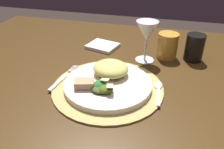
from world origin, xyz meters
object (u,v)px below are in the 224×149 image
at_px(amber_tumbler, 167,46).
at_px(wine_glass, 147,33).
at_px(napkin, 103,46).
at_px(spoon, 158,89).
at_px(fork, 62,79).
at_px(dinner_plate, 108,84).
at_px(dark_tumbler, 194,48).
at_px(dining_table, 116,110).

bearing_deg(amber_tumbler, wine_glass, -147.24).
bearing_deg(napkin, spoon, -45.93).
height_order(fork, napkin, napkin).
height_order(dinner_plate, fork, dinner_plate).
distance_m(dinner_plate, fork, 0.15).
bearing_deg(dark_tumbler, fork, -147.22).
bearing_deg(amber_tumbler, dark_tumbler, 2.35).
bearing_deg(dark_tumbler, amber_tumbler, -177.65).
height_order(napkin, wine_glass, wine_glass).
height_order(fork, wine_glass, wine_glass).
relative_size(fork, napkin, 1.38).
xyz_separation_m(dining_table, spoon, (0.14, -0.06, 0.16)).
height_order(fork, dark_tumbler, dark_tumbler).
xyz_separation_m(wine_glass, amber_tumbler, (0.08, 0.05, -0.06)).
relative_size(fork, spoon, 1.30).
relative_size(wine_glass, amber_tumbler, 1.58).
height_order(napkin, amber_tumbler, amber_tumbler).
xyz_separation_m(napkin, dark_tumbler, (0.36, -0.02, 0.04)).
height_order(dining_table, amber_tumbler, amber_tumbler).
xyz_separation_m(fork, spoon, (0.30, 0.02, 0.00)).
xyz_separation_m(fork, wine_glass, (0.24, 0.21, 0.10)).
xyz_separation_m(napkin, wine_glass, (0.19, -0.07, 0.10)).
bearing_deg(wine_glass, fork, -138.24).
xyz_separation_m(dining_table, dark_tumbler, (0.25, 0.19, 0.20)).
bearing_deg(dinner_plate, napkin, 109.86).
bearing_deg(wine_glass, spoon, -70.39).
xyz_separation_m(dining_table, amber_tumbler, (0.15, 0.18, 0.20)).
bearing_deg(amber_tumbler, dining_table, -129.53).
bearing_deg(dark_tumbler, dinner_plate, -133.96).
bearing_deg(dinner_plate, wine_glass, 68.69).
bearing_deg(spoon, dining_table, 158.26).
bearing_deg(fork, dining_table, 25.52).
height_order(napkin, dark_tumbler, dark_tumbler).
relative_size(dining_table, dinner_plate, 5.57).
relative_size(dinner_plate, spoon, 2.12).
relative_size(dinner_plate, dark_tumbler, 2.67).
relative_size(wine_glass, dark_tumbler, 1.52).
bearing_deg(dining_table, dark_tumbler, 36.96).
bearing_deg(wine_glass, dinner_plate, -111.31).
bearing_deg(spoon, amber_tumbler, 87.83).
bearing_deg(dining_table, napkin, 118.65).
relative_size(dining_table, spoon, 11.78).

